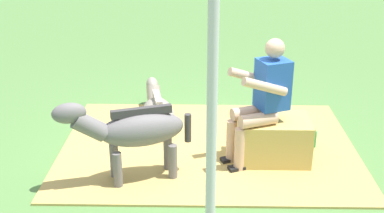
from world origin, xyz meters
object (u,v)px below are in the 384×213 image
Objects in this scene: person_seated at (262,97)px; pony_standing at (133,131)px; soda_bottle at (313,138)px; pony_lying at (158,112)px; hay_bale at (273,140)px; tent_pole_left at (211,166)px.

person_seated is 1.05× the size of pony_standing.
pony_lying is at bearing -17.64° from soda_bottle.
pony_lying is (-0.12, -1.31, -0.36)m from pony_standing.
pony_standing reaches higher than hay_bale.
person_seated is 5.08× the size of soda_bottle.
tent_pole_left is (-0.72, 1.90, 0.69)m from pony_standing.
person_seated is at bearing 141.99° from pony_lying.
soda_bottle is at bearing 162.36° from pony_lying.
pony_lying is at bearing -95.23° from pony_standing.
pony_lying reaches higher than soda_bottle.
pony_standing reaches higher than soda_bottle.
pony_lying is (1.33, -0.87, -0.06)m from hay_bale.
tent_pole_left is at bearing 72.67° from hay_bale.
tent_pole_left reaches higher than hay_bale.
soda_bottle is (-0.66, -0.33, -0.63)m from person_seated.
pony_standing is at bearing 20.47° from soda_bottle.
tent_pole_left reaches higher than soda_bottle.
hay_bale is 2.64m from tent_pole_left.
hay_bale is 0.54m from person_seated.
hay_bale is 0.30× the size of tent_pole_left.
soda_bottle is at bearing -153.12° from person_seated.
soda_bottle is at bearing -159.53° from pony_standing.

